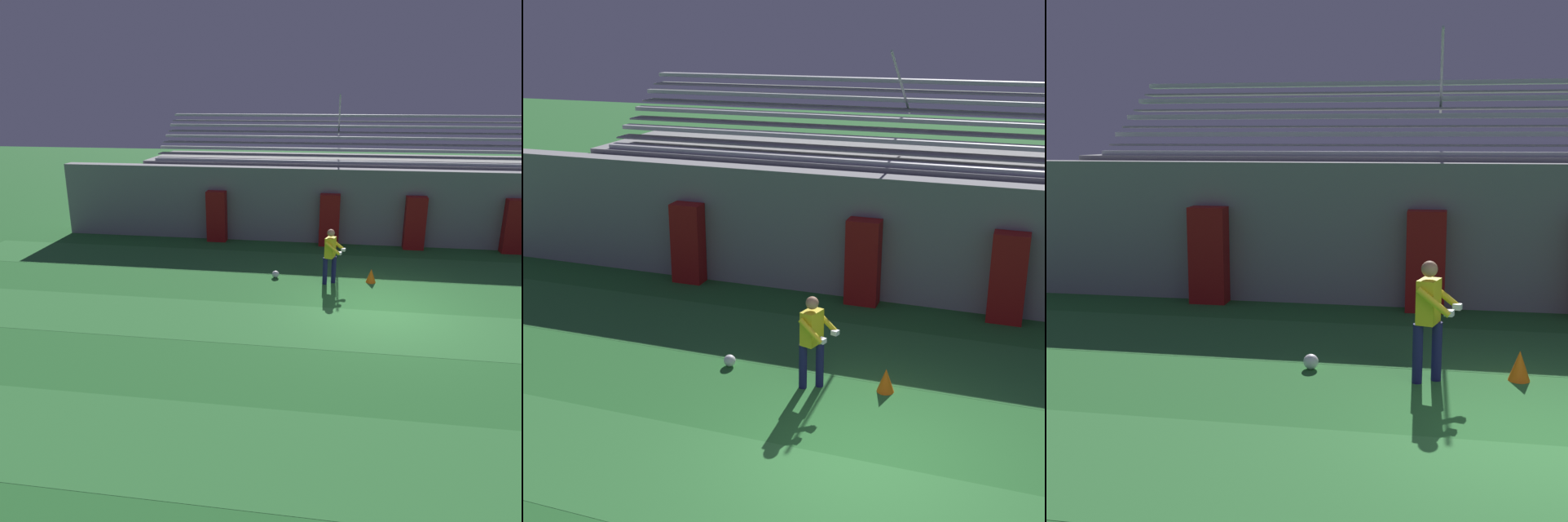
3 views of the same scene
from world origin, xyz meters
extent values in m
plane|color=#286B2D|center=(0.00, 0.00, 0.00)|extent=(80.00, 80.00, 0.00)
cube|color=#337A38|center=(0.00, -6.00, 0.00)|extent=(28.00, 2.39, 0.01)
cube|color=#337A38|center=(0.00, -1.23, 0.00)|extent=(28.00, 2.39, 0.01)
cube|color=#337A38|center=(0.00, 3.54, 0.00)|extent=(28.00, 2.39, 0.01)
cube|color=gray|center=(0.00, 6.50, 1.40)|extent=(24.00, 0.60, 2.80)
cube|color=maroon|center=(-1.54, 5.95, 0.97)|extent=(0.73, 0.44, 1.93)
cube|color=maroon|center=(1.54, 5.95, 0.97)|extent=(0.73, 0.44, 1.93)
cube|color=maroon|center=(-5.82, 5.95, 0.97)|extent=(0.73, 0.44, 1.93)
cube|color=maroon|center=(4.95, 5.95, 0.97)|extent=(0.73, 0.44, 1.93)
cube|color=gray|center=(0.00, 8.85, 1.45)|extent=(18.00, 3.90, 2.90)
cube|color=silver|center=(0.00, 7.25, 2.95)|extent=(17.10, 0.36, 0.10)
cube|color=gray|center=(0.00, 7.05, 2.72)|extent=(17.10, 0.60, 0.04)
cube|color=silver|center=(0.00, 7.95, 3.35)|extent=(17.10, 0.36, 0.10)
cube|color=gray|center=(0.00, 7.75, 3.12)|extent=(17.10, 0.60, 0.04)
cube|color=silver|center=(0.00, 8.65, 3.75)|extent=(17.10, 0.36, 0.10)
cube|color=gray|center=(0.00, 8.45, 3.52)|extent=(17.10, 0.60, 0.04)
cube|color=silver|center=(0.00, 9.35, 4.15)|extent=(17.10, 0.36, 0.10)
cube|color=gray|center=(0.00, 9.15, 3.92)|extent=(17.10, 0.60, 0.04)
cube|color=silver|center=(0.00, 10.05, 4.55)|extent=(17.10, 0.36, 0.10)
cube|color=gray|center=(0.00, 9.85, 4.32)|extent=(17.10, 0.60, 0.04)
cylinder|color=silver|center=(-1.34, 8.40, 4.60)|extent=(0.06, 2.63, 1.65)
cylinder|color=#19194C|center=(-1.30, 1.92, 0.41)|extent=(0.17, 0.17, 0.82)
cylinder|color=#19194C|center=(-1.56, 1.77, 0.41)|extent=(0.17, 0.17, 0.82)
cube|color=yellow|center=(-1.43, 1.85, 1.12)|extent=(0.34, 0.43, 0.60)
sphere|color=#A37556|center=(-1.43, 1.85, 1.56)|extent=(0.22, 0.22, 0.22)
cylinder|color=yellow|center=(-1.23, 2.04, 1.17)|extent=(0.48, 0.22, 0.37)
cylinder|color=yellow|center=(-1.36, 1.58, 1.17)|extent=(0.48, 0.22, 0.37)
cube|color=silver|center=(-1.05, 1.94, 1.04)|extent=(0.14, 0.14, 0.08)
cube|color=silver|center=(-1.16, 1.56, 1.04)|extent=(0.14, 0.14, 0.08)
sphere|color=white|center=(-3.08, 2.10, 0.11)|extent=(0.22, 0.22, 0.22)
cone|color=orange|center=(-0.18, 2.11, 0.21)|extent=(0.30, 0.30, 0.42)
camera|label=1|loc=(-1.33, -12.60, 5.37)|focal=35.00mm
camera|label=2|loc=(1.89, -8.90, 6.05)|focal=50.00mm
camera|label=3|loc=(-1.35, -7.77, 3.29)|focal=50.00mm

